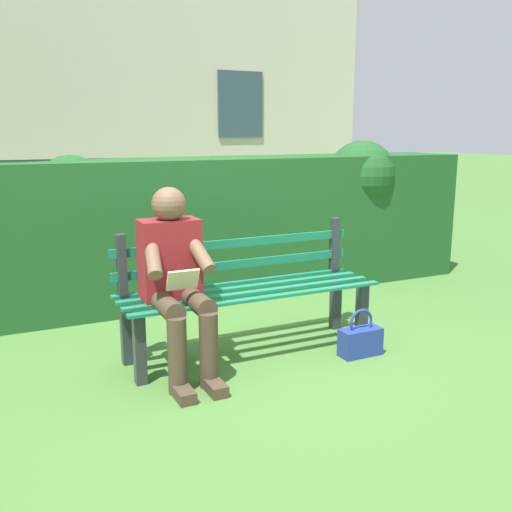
# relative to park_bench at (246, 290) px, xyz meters

# --- Properties ---
(ground) EXTENTS (60.00, 60.00, 0.00)m
(ground) POSITION_rel_park_bench_xyz_m (0.00, 0.06, -0.44)
(ground) COLOR #477533
(park_bench) EXTENTS (1.83, 0.51, 0.89)m
(park_bench) POSITION_rel_park_bench_xyz_m (0.00, 0.00, 0.00)
(park_bench) COLOR #2D3338
(park_bench) RESTS_ON ground
(person_seated) EXTENTS (0.44, 0.73, 1.20)m
(person_seated) POSITION_rel_park_bench_xyz_m (0.56, 0.17, 0.20)
(person_seated) COLOR maroon
(person_seated) RESTS_ON ground
(hedge_backdrop) EXTENTS (5.20, 0.85, 1.46)m
(hedge_backdrop) POSITION_rel_park_bench_xyz_m (-0.41, -1.45, 0.25)
(hedge_backdrop) COLOR #1E5123
(hedge_backdrop) RESTS_ON ground
(building_facade) EXTENTS (10.23, 2.80, 7.26)m
(building_facade) POSITION_rel_park_bench_xyz_m (-0.36, -7.96, 3.18)
(building_facade) COLOR beige
(building_facade) RESTS_ON ground
(handbag) EXTENTS (0.30, 0.13, 0.34)m
(handbag) POSITION_rel_park_bench_xyz_m (-0.68, 0.45, -0.33)
(handbag) COLOR navy
(handbag) RESTS_ON ground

